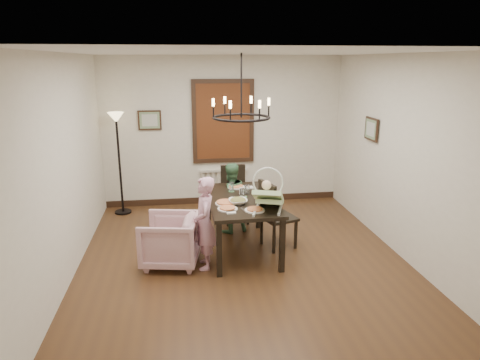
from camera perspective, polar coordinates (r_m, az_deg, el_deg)
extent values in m
cube|color=#482C18|center=(6.18, 0.29, -10.27)|extent=(4.50, 5.00, 0.01)
cube|color=white|center=(5.56, 0.34, 16.67)|extent=(4.50, 5.00, 0.01)
cube|color=silver|center=(8.14, -2.27, 6.43)|extent=(4.50, 0.01, 2.80)
cube|color=silver|center=(5.83, -22.14, 1.58)|extent=(0.01, 5.00, 2.80)
cube|color=silver|center=(6.43, 20.60, 2.96)|extent=(0.01, 5.00, 2.80)
cube|color=black|center=(6.16, 0.17, -2.67)|extent=(0.98, 1.70, 0.05)
cube|color=black|center=(5.53, -2.80, -9.30)|extent=(0.07, 0.07, 0.74)
cube|color=black|center=(6.98, -4.24, -3.92)|extent=(0.07, 0.07, 0.74)
cube|color=black|center=(5.67, 5.64, -8.71)|extent=(0.07, 0.07, 0.74)
cube|color=black|center=(7.09, 2.45, -3.58)|extent=(0.07, 0.07, 0.74)
imported|color=#DAA6B9|center=(5.94, -9.30, -7.93)|extent=(0.88, 0.86, 0.69)
imported|color=#D193AC|center=(5.73, -4.72, -6.76)|extent=(0.26, 0.39, 1.04)
imported|color=#46754D|center=(6.90, -1.29, -3.18)|extent=(0.55, 0.48, 0.95)
imported|color=white|center=(5.91, -0.27, -2.82)|extent=(0.31, 0.31, 0.08)
cylinder|color=tan|center=(5.90, -1.91, -3.06)|extent=(0.29, 0.29, 0.04)
cylinder|color=silver|center=(6.13, 0.32, -1.81)|extent=(0.07, 0.07, 0.15)
cube|color=#592C11|center=(8.08, -2.26, 7.79)|extent=(1.00, 0.03, 1.40)
cube|color=black|center=(8.06, -11.95, 7.81)|extent=(0.42, 0.03, 0.36)
cube|color=black|center=(7.16, 17.12, 6.51)|extent=(0.03, 0.42, 0.36)
torus|color=black|center=(5.90, 0.18, 8.33)|extent=(0.80, 0.80, 0.04)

